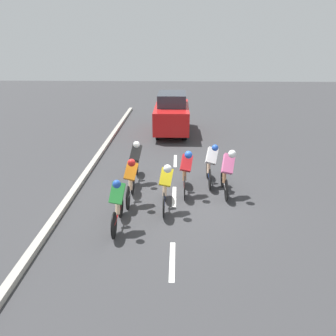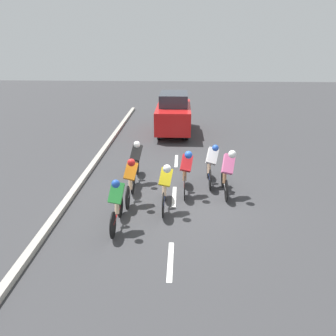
{
  "view_description": "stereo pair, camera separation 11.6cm",
  "coord_description": "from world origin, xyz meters",
  "px_view_note": "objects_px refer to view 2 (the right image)",
  "views": [
    {
      "loc": [
        -0.09,
        9.12,
        4.58
      ],
      "look_at": [
        0.19,
        -0.06,
        0.95
      ],
      "focal_mm": 35.0,
      "sensor_mm": 36.0,
      "label": 1
    },
    {
      "loc": [
        -0.21,
        9.12,
        4.58
      ],
      "look_at": [
        0.19,
        -0.06,
        0.95
      ],
      "focal_mm": 35.0,
      "sensor_mm": 36.0,
      "label": 2
    }
  ],
  "objects_px": {
    "cyclist_yellow": "(165,185)",
    "cyclist_black": "(136,160)",
    "cyclist_pink": "(227,170)",
    "cyclist_red": "(186,170)",
    "cyclist_white": "(211,163)",
    "cyclist_green": "(117,202)",
    "cyclist_orange": "(131,178)",
    "support_car": "(174,113)"
  },
  "relations": [
    {
      "from": "cyclist_green",
      "to": "cyclist_white",
      "type": "relative_size",
      "value": 1.02
    },
    {
      "from": "cyclist_pink",
      "to": "support_car",
      "type": "distance_m",
      "value": 7.5
    },
    {
      "from": "cyclist_yellow",
      "to": "cyclist_white",
      "type": "height_order",
      "value": "cyclist_white"
    },
    {
      "from": "cyclist_orange",
      "to": "cyclist_green",
      "type": "bearing_deg",
      "value": 84.47
    },
    {
      "from": "support_car",
      "to": "cyclist_yellow",
      "type": "bearing_deg",
      "value": 89.97
    },
    {
      "from": "cyclist_black",
      "to": "cyclist_white",
      "type": "distance_m",
      "value": 2.52
    },
    {
      "from": "cyclist_pink",
      "to": "cyclist_yellow",
      "type": "bearing_deg",
      "value": 28.89
    },
    {
      "from": "cyclist_green",
      "to": "cyclist_white",
      "type": "height_order",
      "value": "cyclist_white"
    },
    {
      "from": "cyclist_yellow",
      "to": "cyclist_red",
      "type": "relative_size",
      "value": 1.05
    },
    {
      "from": "cyclist_orange",
      "to": "cyclist_black",
      "type": "relative_size",
      "value": 0.98
    },
    {
      "from": "cyclist_orange",
      "to": "cyclist_black",
      "type": "distance_m",
      "value": 1.58
    },
    {
      "from": "cyclist_black",
      "to": "cyclist_pink",
      "type": "height_order",
      "value": "cyclist_pink"
    },
    {
      "from": "cyclist_red",
      "to": "cyclist_green",
      "type": "bearing_deg",
      "value": 50.55
    },
    {
      "from": "cyclist_orange",
      "to": "cyclist_white",
      "type": "relative_size",
      "value": 1.01
    },
    {
      "from": "cyclist_yellow",
      "to": "support_car",
      "type": "xyz_separation_m",
      "value": [
        -0.0,
        -8.29,
        0.26
      ]
    },
    {
      "from": "cyclist_orange",
      "to": "cyclist_white",
      "type": "bearing_deg",
      "value": -150.13
    },
    {
      "from": "cyclist_black",
      "to": "cyclist_white",
      "type": "height_order",
      "value": "cyclist_black"
    },
    {
      "from": "cyclist_green",
      "to": "cyclist_red",
      "type": "xyz_separation_m",
      "value": [
        -1.76,
        -2.14,
        0.02
      ]
    },
    {
      "from": "cyclist_pink",
      "to": "cyclist_white",
      "type": "bearing_deg",
      "value": -61.14
    },
    {
      "from": "cyclist_green",
      "to": "cyclist_black",
      "type": "height_order",
      "value": "cyclist_black"
    },
    {
      "from": "cyclist_green",
      "to": "cyclist_white",
      "type": "distance_m",
      "value": 3.87
    },
    {
      "from": "cyclist_orange",
      "to": "support_car",
      "type": "relative_size",
      "value": 0.42
    },
    {
      "from": "cyclist_yellow",
      "to": "cyclist_green",
      "type": "xyz_separation_m",
      "value": [
        1.17,
        1.05,
        -0.0
      ]
    },
    {
      "from": "cyclist_white",
      "to": "cyclist_pink",
      "type": "xyz_separation_m",
      "value": [
        -0.43,
        0.79,
        0.07
      ]
    },
    {
      "from": "support_car",
      "to": "cyclist_orange",
      "type": "bearing_deg",
      "value": 82.51
    },
    {
      "from": "cyclist_white",
      "to": "support_car",
      "type": "relative_size",
      "value": 0.41
    },
    {
      "from": "cyclist_red",
      "to": "cyclist_pink",
      "type": "bearing_deg",
      "value": 177.17
    },
    {
      "from": "cyclist_black",
      "to": "support_car",
      "type": "distance_m",
      "value": 6.41
    },
    {
      "from": "cyclist_black",
      "to": "cyclist_pink",
      "type": "relative_size",
      "value": 1.03
    },
    {
      "from": "cyclist_white",
      "to": "cyclist_pink",
      "type": "height_order",
      "value": "cyclist_pink"
    },
    {
      "from": "cyclist_white",
      "to": "cyclist_pink",
      "type": "bearing_deg",
      "value": 118.86
    },
    {
      "from": "cyclist_orange",
      "to": "cyclist_black",
      "type": "xyz_separation_m",
      "value": [
        0.06,
        -1.58,
        0.01
      ]
    },
    {
      "from": "cyclist_green",
      "to": "cyclist_pink",
      "type": "relative_size",
      "value": 1.03
    },
    {
      "from": "cyclist_yellow",
      "to": "cyclist_black",
      "type": "relative_size",
      "value": 1.03
    },
    {
      "from": "cyclist_red",
      "to": "cyclist_black",
      "type": "bearing_deg",
      "value": -28.06
    },
    {
      "from": "support_car",
      "to": "cyclist_green",
      "type": "bearing_deg",
      "value": 82.81
    },
    {
      "from": "cyclist_red",
      "to": "cyclist_pink",
      "type": "height_order",
      "value": "cyclist_pink"
    },
    {
      "from": "cyclist_red",
      "to": "cyclist_black",
      "type": "relative_size",
      "value": 0.99
    },
    {
      "from": "cyclist_orange",
      "to": "cyclist_yellow",
      "type": "height_order",
      "value": "cyclist_orange"
    },
    {
      "from": "cyclist_yellow",
      "to": "cyclist_pink",
      "type": "xyz_separation_m",
      "value": [
        -1.86,
        -1.03,
        0.07
      ]
    },
    {
      "from": "cyclist_orange",
      "to": "cyclist_pink",
      "type": "relative_size",
      "value": 1.02
    },
    {
      "from": "cyclist_yellow",
      "to": "cyclist_green",
      "type": "bearing_deg",
      "value": 41.87
    }
  ]
}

